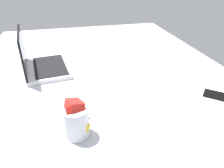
{
  "coord_description": "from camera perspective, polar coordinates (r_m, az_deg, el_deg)",
  "views": [
    {
      "loc": [
        -112.86,
        19.7,
        71.31
      ],
      "look_at": [
        -32.03,
        0.67,
        24.0
      ],
      "focal_mm": 34.44,
      "sensor_mm": 36.0,
      "label": 1
    }
  ],
  "objects": [
    {
      "name": "bed_mattress",
      "position": [
        1.3,
        -2.94,
        1.09
      ],
      "size": [
        180.0,
        140.0,
        18.0
      ],
      "primitive_type": "cube",
      "color": "#B7BCC6",
      "rests_on": "ground"
    },
    {
      "name": "cell_phone",
      "position": [
        1.09,
        26.77,
        -2.92
      ],
      "size": [
        14.4,
        14.97,
        0.8
      ],
      "primitive_type": "cube",
      "rotation": [
        0.0,
        0.0,
        2.41
      ],
      "color": "black",
      "rests_on": "bed_mattress"
    },
    {
      "name": "laptop",
      "position": [
        1.26,
        -18.38,
        5.22
      ],
      "size": [
        35.62,
        26.96,
        23.0
      ],
      "rotation": [
        0.0,
        0.0,
        0.13
      ],
      "color": "silver",
      "rests_on": "bed_mattress"
    },
    {
      "name": "snack_cup",
      "position": [
        0.76,
        -9.47,
        -9.35
      ],
      "size": [
        11.14,
        9.53,
        14.38
      ],
      "color": "silver",
      "rests_on": "bed_mattress"
    }
  ]
}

